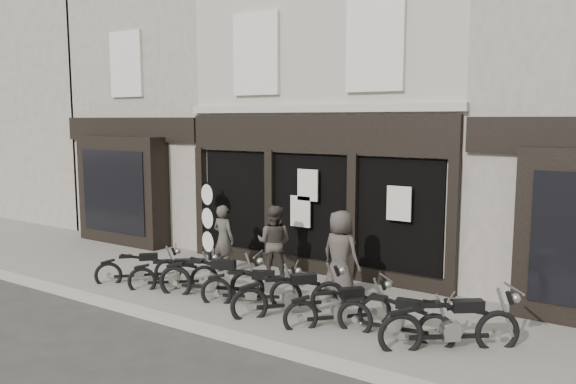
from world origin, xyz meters
The scene contains 18 objects.
ground_plane centered at (0.00, 0.00, 0.00)m, with size 90.00×90.00×0.00m, color #2D2B28.
pavement centered at (0.00, 0.90, 0.06)m, with size 30.00×4.20×0.12m, color #69655C.
kerb centered at (0.00, -1.25, 0.07)m, with size 30.00×0.25×0.13m, color gray.
central_building centered at (0.00, 5.95, 4.08)m, with size 7.30×6.22×8.34m.
neighbour_left centered at (-6.35, 5.90, 4.04)m, with size 5.60×6.73×8.34m.
filler_left centered at (-14.50, 6.00, 4.10)m, with size 11.00×6.00×8.20m, color #A19988.
motorcycle_0 centered at (-2.82, 0.06, 0.37)m, with size 1.50×1.53×0.92m.
motorcycle_1 centered at (-1.76, 0.10, 0.37)m, with size 1.63×1.44×0.94m.
motorcycle_2 centered at (-0.70, 0.13, 0.44)m, with size 2.21×1.11×1.11m.
motorcycle_3 centered at (0.29, 0.19, 0.39)m, with size 1.90×1.18×0.99m.
motorcycle_4 centered at (1.26, 0.12, 0.43)m, with size 1.72×1.83×1.08m.
motorcycle_5 centered at (2.30, 0.12, 0.39)m, with size 1.59×1.61×0.97m.
motorcycle_6 centered at (3.37, 0.14, 0.39)m, with size 2.07×0.57×0.99m.
motorcycle_7 centered at (4.29, 0.19, 0.45)m, with size 2.00×1.66×1.12m.
man_left centered at (-1.72, 1.73, 0.94)m, with size 0.60×0.39×1.64m, color #3F3B34.
man_centre centered at (-0.37, 1.92, 0.98)m, with size 0.84×0.65×1.72m, color #3B3530.
man_right centered at (1.51, 1.63, 1.03)m, with size 0.89×0.58×1.82m, color #3F3835.
advert_sign_post centered at (-2.78, 2.40, 1.07)m, with size 0.52×0.34×2.20m.
Camera 1 is at (6.84, -8.49, 3.81)m, focal length 35.00 mm.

